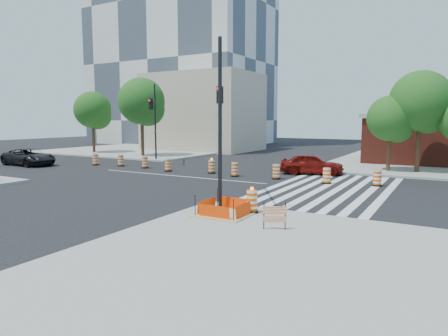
{
  "coord_description": "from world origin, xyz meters",
  "views": [
    {
      "loc": [
        17.12,
        -23.25,
        4.13
      ],
      "look_at": [
        6.11,
        -4.03,
        1.4
      ],
      "focal_mm": 32.0,
      "sensor_mm": 36.0,
      "label": 1
    }
  ],
  "objects_px": {
    "signal_pole_se": "(220,110)",
    "red_coupe": "(312,164)",
    "dark_suv": "(29,157)",
    "signal_pole_nw": "(154,115)"
  },
  "relations": [
    {
      "from": "signal_pole_se",
      "to": "red_coupe",
      "type": "bearing_deg",
      "value": -32.4
    },
    {
      "from": "red_coupe",
      "to": "dark_suv",
      "type": "bearing_deg",
      "value": 91.38
    },
    {
      "from": "signal_pole_nw",
      "to": "dark_suv",
      "type": "bearing_deg",
      "value": -82.11
    },
    {
      "from": "dark_suv",
      "to": "signal_pole_nw",
      "type": "relative_size",
      "value": 0.74
    },
    {
      "from": "red_coupe",
      "to": "signal_pole_se",
      "type": "distance_m",
      "value": 13.39
    },
    {
      "from": "dark_suv",
      "to": "signal_pole_se",
      "type": "bearing_deg",
      "value": -102.32
    },
    {
      "from": "red_coupe",
      "to": "signal_pole_nw",
      "type": "xyz_separation_m",
      "value": [
        -15.67,
        0.75,
        3.74
      ]
    },
    {
      "from": "dark_suv",
      "to": "red_coupe",
      "type": "bearing_deg",
      "value": -71.89
    },
    {
      "from": "red_coupe",
      "to": "signal_pole_nw",
      "type": "distance_m",
      "value": 16.13
    },
    {
      "from": "dark_suv",
      "to": "signal_pole_se",
      "type": "distance_m",
      "value": 24.42
    }
  ]
}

